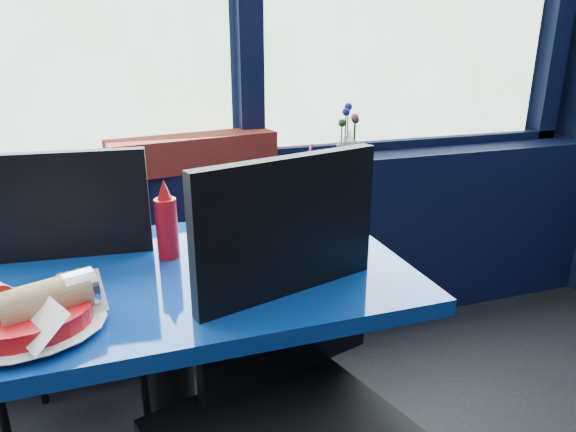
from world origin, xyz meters
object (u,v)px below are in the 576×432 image
at_px(ketchup_bottle, 167,224).
at_px(chair_near_front, 291,381).
at_px(food_basket, 24,317).
at_px(planter_box, 194,152).
at_px(flower_vase, 349,141).
at_px(near_table, 168,337).
at_px(chair_near_back, 73,289).
at_px(soda_cup, 300,205).

bearing_deg(ketchup_bottle, chair_near_front, -64.66).
distance_m(food_basket, ketchup_bottle, 0.42).
relative_size(planter_box, ketchup_bottle, 3.15).
distance_m(flower_vase, ketchup_bottle, 1.14).
height_order(near_table, flower_vase, flower_vase).
relative_size(planter_box, flower_vase, 2.85).
bearing_deg(planter_box, ketchup_bottle, -114.33).
relative_size(chair_near_front, chair_near_back, 1.03).
height_order(planter_box, flower_vase, flower_vase).
xyz_separation_m(chair_near_front, ketchup_bottle, (-0.20, 0.41, 0.23)).
bearing_deg(planter_box, chair_near_front, -99.84).
bearing_deg(near_table, soda_cup, 26.26).
bearing_deg(near_table, chair_near_front, -55.31).
xyz_separation_m(planter_box, ketchup_bottle, (-0.19, -0.74, -0.02)).
xyz_separation_m(flower_vase, ketchup_bottle, (-0.86, -0.75, -0.03)).
bearing_deg(food_basket, chair_near_back, 89.51).
bearing_deg(soda_cup, flower_vase, 54.17).
height_order(chair_near_front, food_basket, chair_near_front).
bearing_deg(chair_near_front, ketchup_bottle, 99.07).
xyz_separation_m(chair_near_back, planter_box, (0.45, 0.52, 0.27)).
bearing_deg(chair_near_back, chair_near_front, 131.46).
distance_m(near_table, chair_near_back, 0.39).
height_order(chair_near_back, ketchup_bottle, chair_near_back).
bearing_deg(ketchup_bottle, chair_near_back, 140.53).
distance_m(near_table, chair_near_front, 0.40).
relative_size(flower_vase, food_basket, 0.81).
bearing_deg(chair_near_back, food_basket, 91.30).
bearing_deg(soda_cup, planter_box, 110.04).
xyz_separation_m(food_basket, ketchup_bottle, (0.30, 0.29, 0.06)).
relative_size(near_table, chair_near_front, 1.13).
bearing_deg(soda_cup, near_table, -153.74).
height_order(near_table, chair_near_front, chair_near_front).
xyz_separation_m(planter_box, soda_cup, (0.23, -0.62, -0.05)).
distance_m(chair_near_front, ketchup_bottle, 0.51).
bearing_deg(planter_box, chair_near_back, -141.20).
xyz_separation_m(near_table, chair_near_front, (0.22, -0.32, 0.04)).
distance_m(chair_near_back, flower_vase, 1.27).
bearing_deg(ketchup_bottle, flower_vase, 41.02).
distance_m(chair_near_front, planter_box, 1.19).
distance_m(chair_near_back, ketchup_bottle, 0.43).
bearing_deg(food_basket, flower_vase, 45.24).
height_order(planter_box, soda_cup, soda_cup).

